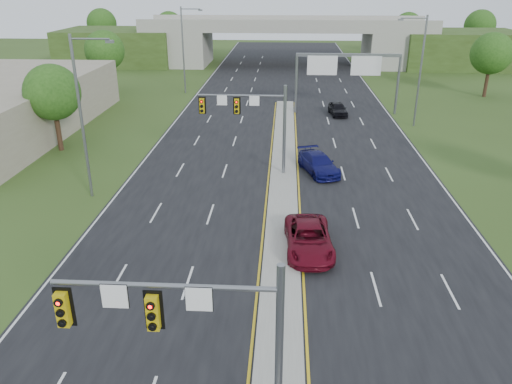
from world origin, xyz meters
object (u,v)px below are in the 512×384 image
(sign_gantry, at_px, (346,67))
(car_far_b, at_px, (318,163))
(car_far_c, at_px, (338,109))
(overpass, at_px, (286,44))
(car_far_a, at_px, (309,238))
(signal_mast_far, at_px, (255,115))
(signal_mast_near, at_px, (201,332))

(sign_gantry, distance_m, car_far_b, 20.22)
(sign_gantry, bearing_deg, car_far_c, -131.45)
(sign_gantry, height_order, car_far_b, sign_gantry)
(overpass, distance_m, car_far_a, 66.98)
(car_far_b, bearing_deg, signal_mast_far, 168.56)
(sign_gantry, bearing_deg, car_far_a, -99.25)
(overpass, height_order, car_far_b, overpass)
(overpass, bearing_deg, car_far_c, -80.59)
(signal_mast_near, xyz_separation_m, sign_gantry, (8.95, 44.99, 0.51))
(car_far_a, bearing_deg, overpass, 88.46)
(signal_mast_near, distance_m, car_far_c, 45.10)
(signal_mast_far, relative_size, car_far_b, 1.36)
(car_far_a, relative_size, car_far_c, 1.31)
(signal_mast_near, bearing_deg, car_far_c, 79.46)
(signal_mast_far, distance_m, sign_gantry, 21.91)
(signal_mast_far, relative_size, car_far_c, 1.67)
(signal_mast_far, xyz_separation_m, overpass, (2.26, 55.07, -1.17))
(car_far_a, bearing_deg, signal_mast_near, -108.77)
(car_far_c, bearing_deg, signal_mast_far, -120.42)
(signal_mast_far, bearing_deg, car_far_a, -72.36)
(car_far_c, bearing_deg, car_far_b, -107.07)
(signal_mast_far, relative_size, overpass, 0.09)
(signal_mast_far, distance_m, car_far_b, 6.42)
(car_far_a, height_order, car_far_b, car_far_a)
(signal_mast_near, height_order, car_far_b, signal_mast_near)
(car_far_a, distance_m, car_far_c, 31.32)
(sign_gantry, relative_size, car_far_b, 2.25)
(sign_gantry, xyz_separation_m, overpass, (-6.68, 35.08, -1.69))
(signal_mast_near, xyz_separation_m, car_far_a, (3.76, 13.17, -3.94))
(signal_mast_near, relative_size, car_far_a, 1.28)
(signal_mast_near, xyz_separation_m, overpass, (2.26, 80.07, -1.17))
(sign_gantry, distance_m, overpass, 35.75)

